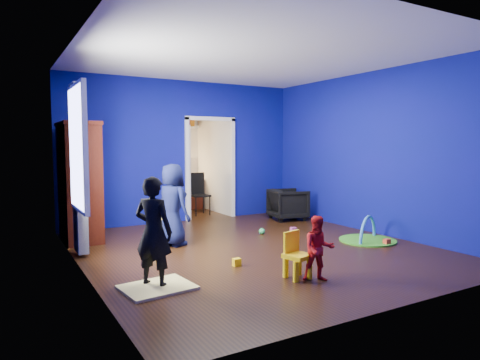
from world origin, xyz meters
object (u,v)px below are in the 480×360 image
study_desk (183,194)px  tv_armoire (79,182)px  crt_tv (82,179)px  hopper_ball (164,230)px  toddler_red (319,249)px  child_navy (173,205)px  armchair (288,204)px  vase (81,115)px  play_mat (368,240)px  child_black (153,232)px  folding_chair (200,195)px  kid_chair (298,258)px

study_desk → tv_armoire: bearing=-140.4°
tv_armoire → crt_tv: size_ratio=2.80×
hopper_ball → study_desk: 3.60m
crt_tv → hopper_ball: 1.63m
toddler_red → child_navy: bearing=135.4°
study_desk → hopper_ball: bearing=-117.3°
toddler_red → hopper_ball: bearing=134.8°
armchair → vase: bearing=103.4°
hopper_ball → play_mat: (2.95, -1.59, -0.19)m
armchair → child_black: bearing=136.6°
child_navy → vase: vase is taller
child_black → folding_chair: child_black is taller
vase → hopper_ball: (1.15, -0.58, -1.85)m
hopper_ball → toddler_red: bearing=-72.5°
play_mat → child_black: bearing=-173.7°
toddler_red → child_black: bearing=-176.9°
study_desk → folding_chair: size_ratio=0.96×
toddler_red → tv_armoire: bearing=146.3°
vase → tv_armoire: 1.11m
kid_chair → play_mat: 2.45m
toddler_red → vase: vase is taller
child_navy → study_desk: 3.81m
armchair → vase: size_ratio=3.87×
toddler_red → play_mat: bearing=57.3°
child_black → play_mat: bearing=-123.8°
child_black → crt_tv: (-0.26, 2.89, 0.40)m
toddler_red → study_desk: size_ratio=0.87×
play_mat → folding_chair: folding_chair is taller
kid_chair → folding_chair: size_ratio=0.54×
armchair → child_navy: (-2.97, -0.97, 0.32)m
tv_armoire → play_mat: size_ratio=2.13×
toddler_red → hopper_ball: 2.92m
crt_tv → child_black: bearing=-84.8°
hopper_ball → kid_chair: bearing=-74.3°
child_black → kid_chair: size_ratio=2.49×
study_desk → vase: bearing=-136.9°
child_navy → crt_tv: size_ratio=1.85×
child_black → kid_chair: (1.58, -0.57, -0.37)m
crt_tv → play_mat: crt_tv is taller
study_desk → kid_chair: bearing=-99.1°
play_mat → study_desk: bearing=105.2°
child_navy → crt_tv: (-1.16, 1.13, 0.37)m
crt_tv → toddler_red: bearing=-61.5°
child_navy → hopper_ball: size_ratio=3.17×
child_navy → study_desk: child_navy is taller
child_navy → child_black: bearing=134.5°
tv_armoire → study_desk: 3.68m
toddler_red → vase: (-2.03, 3.36, 1.67)m
hopper_ball → folding_chair: folding_chair is taller
child_navy → study_desk: (1.60, 3.44, -0.27)m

